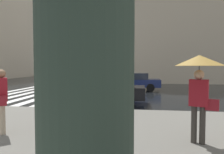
% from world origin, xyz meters
% --- Properties ---
extents(ground_plane, '(220.00, 220.00, 0.00)m').
position_xyz_m(ground_plane, '(0.00, 0.00, 0.00)').
color(ground_plane, black).
extents(zebra_crossing, '(13.00, 6.50, 0.01)m').
position_xyz_m(zebra_crossing, '(4.00, 1.17, 0.00)').
color(zebra_crossing, silver).
rests_on(zebra_crossing, ground_plane).
extents(billboard_column, '(1.43, 1.43, 3.67)m').
position_xyz_m(billboard_column, '(-8.75, -5.10, 2.03)').
color(billboard_column, '#28382D').
rests_on(billboard_column, sidewalk_pavement).
extents(traffic_signal_post, '(0.44, 0.30, 3.36)m').
position_xyz_m(traffic_signal_post, '(-3.45, -3.17, 2.58)').
color(traffic_signal_post, '#232326').
rests_on(traffic_signal_post, sidewalk_pavement).
extents(car_navy, '(1.85, 4.10, 1.41)m').
position_xyz_m(car_navy, '(5.50, -5.34, 0.76)').
color(car_navy, navy).
rests_on(car_navy, ground_plane).
extents(car_black, '(1.85, 4.10, 1.41)m').
position_xyz_m(car_black, '(-1.00, -4.08, 0.76)').
color(car_black, black).
rests_on(car_black, ground_plane).
extents(pedestrian_with_floral_umbrella, '(1.08, 1.08, 2.01)m').
position_xyz_m(pedestrian_with_floral_umbrella, '(-6.67, -7.18, 1.79)').
color(pedestrian_with_floral_umbrella, maroon).
rests_on(pedestrian_with_floral_umbrella, sidewalk_pavement).
extents(pedestrian_in_red_jacket, '(0.61, 0.55, 1.68)m').
position_xyz_m(pedestrian_in_red_jacket, '(-6.61, -2.29, 1.13)').
color(pedestrian_in_red_jacket, maroon).
rests_on(pedestrian_in_red_jacket, sidewalk_pavement).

